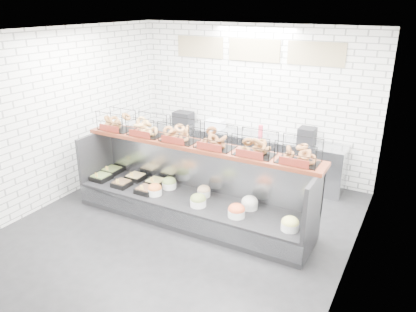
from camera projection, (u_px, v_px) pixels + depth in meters
The scene contains 5 objects.
ground at pixel (181, 228), 6.46m from camera, with size 5.50×5.50×0.00m, color black.
room_shell at pixel (199, 93), 6.22m from camera, with size 5.02×5.51×3.01m.
display_case at pixel (191, 201), 6.63m from camera, with size 4.00×0.90×1.20m.
bagel_shelf at pixel (197, 136), 6.39m from camera, with size 4.10×0.50×0.40m.
prep_counter at pixel (244, 153), 8.29m from camera, with size 4.00×0.60×1.20m.
Camera 1 is at (3.09, -4.72, 3.38)m, focal length 35.00 mm.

